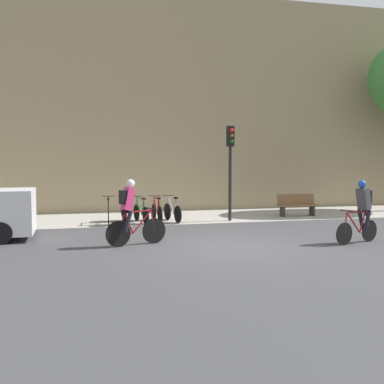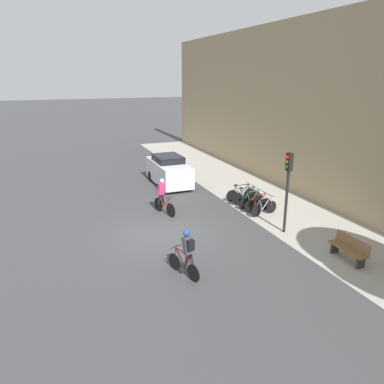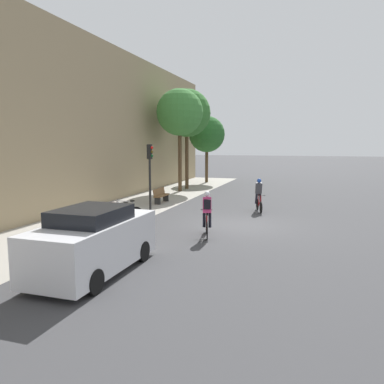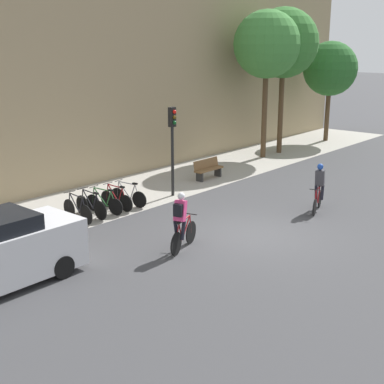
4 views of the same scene
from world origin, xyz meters
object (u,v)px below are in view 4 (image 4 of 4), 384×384
at_px(parked_bike_0, 78,210).
at_px(parked_bike_4, 128,196).
at_px(parked_bike_1, 91,206).
at_px(parked_bike_3, 116,199).
at_px(parked_bike_2, 104,203).
at_px(bench, 208,169).
at_px(cyclist_grey, 319,185).
at_px(cyclist_pink, 181,221).
at_px(traffic_light_pole, 172,135).

height_order(parked_bike_0, parked_bike_4, parked_bike_0).
height_order(parked_bike_1, parked_bike_3, parked_bike_1).
bearing_deg(parked_bike_2, parked_bike_0, 179.97).
xyz_separation_m(parked_bike_4, bench, (5.23, 0.40, 0.08)).
distance_m(parked_bike_3, bench, 5.83).
relative_size(parked_bike_2, parked_bike_3, 1.02).
bearing_deg(cyclist_grey, parked_bike_2, 133.53).
distance_m(parked_bike_1, parked_bike_2, 0.59).
bearing_deg(parked_bike_4, cyclist_pink, -114.66).
height_order(cyclist_grey, parked_bike_4, cyclist_grey).
bearing_deg(cyclist_grey, cyclist_pink, 170.21).
height_order(parked_bike_2, parked_bike_4, parked_bike_4).
height_order(parked_bike_0, parked_bike_3, parked_bike_0).
xyz_separation_m(parked_bike_0, parked_bike_3, (1.76, 0.00, -0.01)).
xyz_separation_m(parked_bike_1, bench, (6.99, 0.40, 0.06)).
distance_m(cyclist_grey, parked_bike_1, 8.23).
bearing_deg(cyclist_pink, bench, 34.14).
relative_size(parked_bike_2, parked_bike_4, 1.02).
relative_size(parked_bike_1, bench, 1.06).
bearing_deg(parked_bike_2, parked_bike_1, 179.91).
bearing_deg(traffic_light_pole, cyclist_grey, -69.03).
height_order(parked_bike_0, parked_bike_2, parked_bike_0).
height_order(cyclist_pink, parked_bike_4, cyclist_pink).
xyz_separation_m(cyclist_grey, traffic_light_pole, (-2.05, 5.35, 1.51)).
distance_m(cyclist_grey, bench, 6.16).
height_order(cyclist_grey, bench, cyclist_grey).
relative_size(parked_bike_4, traffic_light_pole, 0.46).
xyz_separation_m(cyclist_grey, bench, (1.04, 6.05, -0.48)).
bearing_deg(traffic_light_pole, parked_bike_3, 173.69).
bearing_deg(bench, parked_bike_2, -176.42).
bearing_deg(parked_bike_0, cyclist_grey, -40.81).
relative_size(parked_bike_1, traffic_light_pole, 0.49).
relative_size(cyclist_grey, parked_bike_2, 1.06).
bearing_deg(traffic_light_pole, parked_bike_2, 174.81).
bearing_deg(parked_bike_3, parked_bike_4, -0.01).
height_order(cyclist_pink, parked_bike_0, cyclist_pink).
xyz_separation_m(parked_bike_0, parked_bike_2, (1.18, -0.00, -0.02)).
bearing_deg(parked_bike_1, traffic_light_pole, -4.42).
distance_m(cyclist_grey, traffic_light_pole, 5.92).
bearing_deg(cyclist_pink, parked_bike_1, 85.84).
distance_m(cyclist_pink, traffic_light_pole, 6.20).
distance_m(parked_bike_3, parked_bike_4, 0.59).
distance_m(parked_bike_2, parked_bike_3, 0.59).
height_order(parked_bike_1, parked_bike_2, parked_bike_1).
distance_m(parked_bike_4, traffic_light_pole, 2.99).
xyz_separation_m(parked_bike_1, parked_bike_3, (1.18, -0.00, -0.02)).
bearing_deg(parked_bike_0, parked_bike_2, -0.03).
distance_m(parked_bike_1, parked_bike_4, 1.76).
bearing_deg(parked_bike_1, bench, 3.27).
distance_m(cyclist_pink, parked_bike_3, 4.84).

